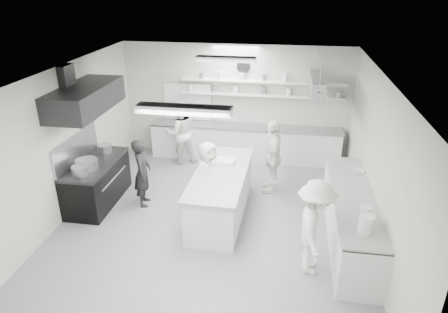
# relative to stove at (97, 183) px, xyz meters

# --- Properties ---
(floor) EXTENTS (6.00, 7.00, 0.02)m
(floor) POSITION_rel_stove_xyz_m (2.60, -0.40, -0.46)
(floor) COLOR gray
(floor) RESTS_ON ground
(ceiling) EXTENTS (6.00, 7.00, 0.02)m
(ceiling) POSITION_rel_stove_xyz_m (2.60, -0.40, 2.56)
(ceiling) COLOR white
(ceiling) RESTS_ON wall_back
(wall_back) EXTENTS (6.00, 0.04, 3.00)m
(wall_back) POSITION_rel_stove_xyz_m (2.60, 3.10, 1.05)
(wall_back) COLOR beige
(wall_back) RESTS_ON floor
(wall_front) EXTENTS (6.00, 0.04, 3.00)m
(wall_front) POSITION_rel_stove_xyz_m (2.60, -3.90, 1.05)
(wall_front) COLOR beige
(wall_front) RESTS_ON floor
(wall_left) EXTENTS (0.04, 7.00, 3.00)m
(wall_left) POSITION_rel_stove_xyz_m (-0.40, -0.40, 1.05)
(wall_left) COLOR beige
(wall_left) RESTS_ON floor
(wall_right) EXTENTS (0.04, 7.00, 3.00)m
(wall_right) POSITION_rel_stove_xyz_m (5.60, -0.40, 1.05)
(wall_right) COLOR beige
(wall_right) RESTS_ON floor
(stove) EXTENTS (0.80, 1.80, 0.90)m
(stove) POSITION_rel_stove_xyz_m (0.00, 0.00, 0.00)
(stove) COLOR black
(stove) RESTS_ON floor
(exhaust_hood) EXTENTS (0.85, 2.00, 0.50)m
(exhaust_hood) POSITION_rel_stove_xyz_m (0.00, -0.00, 1.90)
(exhaust_hood) COLOR black
(exhaust_hood) RESTS_ON wall_left
(back_counter) EXTENTS (5.00, 0.60, 0.92)m
(back_counter) POSITION_rel_stove_xyz_m (2.90, 2.80, 0.01)
(back_counter) COLOR silver
(back_counter) RESTS_ON floor
(shelf_lower) EXTENTS (4.20, 0.26, 0.04)m
(shelf_lower) POSITION_rel_stove_xyz_m (3.30, 2.97, 1.30)
(shelf_lower) COLOR silver
(shelf_lower) RESTS_ON wall_back
(shelf_upper) EXTENTS (4.20, 0.26, 0.04)m
(shelf_upper) POSITION_rel_stove_xyz_m (3.30, 2.97, 1.65)
(shelf_upper) COLOR silver
(shelf_upper) RESTS_ON wall_back
(pass_through_window) EXTENTS (1.30, 0.04, 1.00)m
(pass_through_window) POSITION_rel_stove_xyz_m (1.30, 3.08, 1.00)
(pass_through_window) COLOR black
(pass_through_window) RESTS_ON wall_back
(wall_clock) EXTENTS (0.32, 0.05, 0.32)m
(wall_clock) POSITION_rel_stove_xyz_m (2.80, 3.06, 2.00)
(wall_clock) COLOR silver
(wall_clock) RESTS_ON wall_back
(right_counter) EXTENTS (0.74, 3.30, 0.94)m
(right_counter) POSITION_rel_stove_xyz_m (5.25, -0.60, 0.02)
(right_counter) COLOR silver
(right_counter) RESTS_ON floor
(pot_rack) EXTENTS (0.30, 1.60, 0.40)m
(pot_rack) POSITION_rel_stove_xyz_m (4.60, 2.00, 1.85)
(pot_rack) COLOR #9B9EA2
(pot_rack) RESTS_ON ceiling
(light_fixture_front) EXTENTS (1.30, 0.25, 0.10)m
(light_fixture_front) POSITION_rel_stove_xyz_m (2.60, -2.20, 2.49)
(light_fixture_front) COLOR silver
(light_fixture_front) RESTS_ON ceiling
(light_fixture_rear) EXTENTS (1.30, 0.25, 0.10)m
(light_fixture_rear) POSITION_rel_stove_xyz_m (2.60, 1.40, 2.49)
(light_fixture_rear) COLOR silver
(light_fixture_rear) RESTS_ON ceiling
(prep_island) EXTENTS (1.00, 2.53, 0.93)m
(prep_island) POSITION_rel_stove_xyz_m (2.73, -0.08, 0.01)
(prep_island) COLOR silver
(prep_island) RESTS_ON floor
(stove_pot) EXTENTS (0.44, 0.44, 0.24)m
(stove_pot) POSITION_rel_stove_xyz_m (0.00, -0.31, 0.58)
(stove_pot) COLOR #9B9EA2
(stove_pot) RESTS_ON stove
(cook_stove) EXTENTS (0.46, 0.61, 1.50)m
(cook_stove) POSITION_rel_stove_xyz_m (1.02, 0.08, 0.30)
(cook_stove) COLOR black
(cook_stove) RESTS_ON floor
(cook_back) EXTENTS (1.02, 0.95, 1.68)m
(cook_back) POSITION_rel_stove_xyz_m (1.26, 2.31, 0.39)
(cook_back) COLOR white
(cook_back) RESTS_ON floor
(cook_island_left) EXTENTS (0.75, 0.82, 1.41)m
(cook_island_left) POSITION_rel_stove_xyz_m (2.38, 0.35, 0.26)
(cook_island_left) COLOR white
(cook_island_left) RESTS_ON floor
(cook_island_right) EXTENTS (0.46, 1.02, 1.72)m
(cook_island_right) POSITION_rel_stove_xyz_m (3.72, 1.12, 0.41)
(cook_island_right) COLOR white
(cook_island_right) RESTS_ON floor
(cook_right) EXTENTS (0.63, 1.09, 1.68)m
(cook_right) POSITION_rel_stove_xyz_m (4.52, -1.57, 0.39)
(cook_right) COLOR white
(cook_right) RESTS_ON floor
(bowl_island_a) EXTENTS (0.29, 0.29, 0.06)m
(bowl_island_a) POSITION_rel_stove_xyz_m (2.55, 0.53, 0.51)
(bowl_island_a) COLOR #9B9EA2
(bowl_island_a) RESTS_ON prep_island
(bowl_island_b) EXTENTS (0.27, 0.27, 0.07)m
(bowl_island_b) POSITION_rel_stove_xyz_m (2.57, 0.65, 0.51)
(bowl_island_b) COLOR silver
(bowl_island_b) RESTS_ON prep_island
(bowl_right) EXTENTS (0.28, 0.28, 0.06)m
(bowl_right) POSITION_rel_stove_xyz_m (5.43, 0.37, 0.52)
(bowl_right) COLOR silver
(bowl_right) RESTS_ON right_counter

